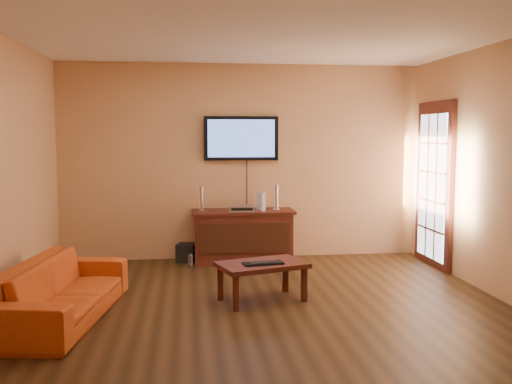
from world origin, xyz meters
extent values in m
plane|color=black|center=(0.00, 0.00, 0.00)|extent=(5.00, 5.00, 0.00)
plane|color=tan|center=(0.00, 2.50, 1.35)|extent=(5.00, 0.00, 5.00)
plane|color=tan|center=(2.50, 0.00, 1.35)|extent=(0.00, 5.00, 5.00)
plane|color=white|center=(0.00, 0.00, 2.70)|extent=(5.00, 5.00, 0.00)
cube|color=#3C150D|center=(2.46, 1.70, 1.05)|extent=(0.06, 1.02, 2.22)
cube|color=white|center=(2.42, 1.70, 1.05)|extent=(0.01, 0.79, 1.89)
cube|color=#3C150D|center=(-0.01, 2.23, 0.33)|extent=(1.31, 0.49, 0.66)
cube|color=black|center=(-0.01, 1.98, 0.37)|extent=(1.21, 0.02, 0.40)
cube|color=#3C150D|center=(-0.01, 2.23, 0.68)|extent=(1.39, 0.53, 0.04)
cube|color=black|center=(-0.01, 2.46, 1.68)|extent=(1.03, 0.07, 0.61)
cube|color=#4966BE|center=(-0.01, 2.42, 1.68)|extent=(0.92, 0.01, 0.52)
cube|color=#3C150D|center=(0.00, 0.36, 0.38)|extent=(1.01, 0.78, 0.05)
cube|color=#3C150D|center=(-0.30, 0.04, 0.18)|extent=(0.06, 0.06, 0.36)
cube|color=#3C150D|center=(0.43, 0.28, 0.18)|extent=(0.06, 0.06, 0.36)
cube|color=#3C150D|center=(-0.43, 0.44, 0.18)|extent=(0.06, 0.06, 0.36)
cube|color=#3C150D|center=(0.31, 0.68, 0.18)|extent=(0.06, 0.06, 0.36)
imported|color=#B74314|center=(-1.94, -0.01, 0.37)|extent=(0.85, 1.98, 0.75)
cylinder|color=silver|center=(-0.57, 2.26, 0.71)|extent=(0.09, 0.09, 0.01)
cylinder|color=silver|center=(-0.57, 2.26, 0.87)|extent=(0.05, 0.05, 0.31)
cylinder|color=silver|center=(0.45, 2.24, 0.71)|extent=(0.09, 0.09, 0.01)
cylinder|color=silver|center=(0.45, 2.24, 0.88)|extent=(0.05, 0.05, 0.33)
cube|color=silver|center=(-0.03, 2.18, 0.74)|extent=(0.36, 0.27, 0.08)
cube|color=white|center=(0.23, 2.23, 0.83)|extent=(0.11, 0.18, 0.24)
cube|color=black|center=(-0.78, 2.31, 0.12)|extent=(0.30, 0.30, 0.24)
cylinder|color=white|center=(-0.73, 1.90, 0.09)|extent=(0.07, 0.07, 0.17)
sphere|color=white|center=(-0.73, 1.90, 0.18)|extent=(0.03, 0.03, 0.03)
cube|color=black|center=(0.00, 0.28, 0.42)|extent=(0.44, 0.22, 0.02)
cube|color=black|center=(0.00, 0.28, 0.43)|extent=(0.28, 0.15, 0.01)
camera|label=1|loc=(-0.76, -5.41, 1.74)|focal=40.00mm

